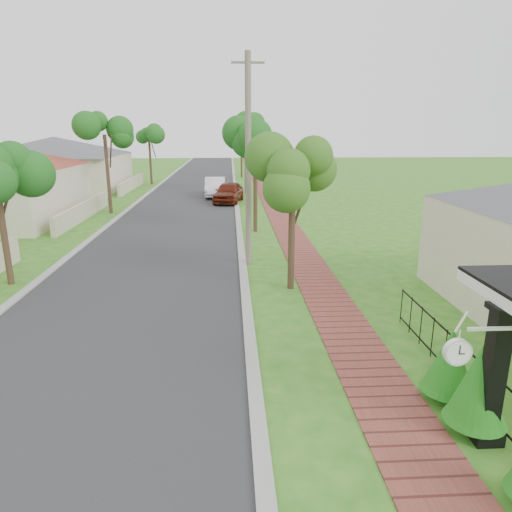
# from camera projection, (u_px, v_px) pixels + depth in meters

# --- Properties ---
(ground) EXTENTS (160.00, 160.00, 0.00)m
(ground) POSITION_uv_depth(u_px,v_px,m) (223.00, 414.00, 8.66)
(ground) COLOR #29701A
(ground) RESTS_ON ground
(road) EXTENTS (7.00, 120.00, 0.02)m
(road) POSITION_uv_depth(u_px,v_px,m) (178.00, 218.00, 27.73)
(road) COLOR #28282B
(road) RESTS_ON ground
(kerb_right) EXTENTS (0.30, 120.00, 0.10)m
(kerb_right) POSITION_uv_depth(u_px,v_px,m) (238.00, 217.00, 27.93)
(kerb_right) COLOR #9E9E99
(kerb_right) RESTS_ON ground
(kerb_left) EXTENTS (0.30, 120.00, 0.10)m
(kerb_left) POSITION_uv_depth(u_px,v_px,m) (117.00, 219.00, 27.53)
(kerb_left) COLOR #9E9E99
(kerb_left) RESTS_ON ground
(sidewalk) EXTENTS (1.50, 120.00, 0.03)m
(sidewalk) POSITION_uv_depth(u_px,v_px,m) (280.00, 217.00, 28.07)
(sidewalk) COLOR brown
(sidewalk) RESTS_ON ground
(porch_post) EXTENTS (0.48, 0.48, 2.52)m
(porch_post) POSITION_uv_depth(u_px,v_px,m) (492.00, 383.00, 7.65)
(porch_post) COLOR black
(porch_post) RESTS_ON ground
(picket_fence) EXTENTS (0.03, 8.02, 1.00)m
(picket_fence) POSITION_uv_depth(u_px,v_px,m) (477.00, 381.00, 8.78)
(picket_fence) COLOR black
(picket_fence) RESTS_ON ground
(street_trees) EXTENTS (10.70, 37.65, 5.89)m
(street_trees) POSITION_uv_depth(u_px,v_px,m) (187.00, 139.00, 33.10)
(street_trees) COLOR #382619
(street_trees) RESTS_ON ground
(hedge_row) EXTENTS (0.93, 4.62, 1.91)m
(hedge_row) POSITION_uv_depth(u_px,v_px,m) (500.00, 415.00, 7.28)
(hedge_row) COLOR #176E16
(hedge_row) RESTS_ON ground
(far_house_grey) EXTENTS (15.56, 15.56, 4.60)m
(far_house_grey) POSITION_uv_depth(u_px,v_px,m) (57.00, 163.00, 39.92)
(far_house_grey) COLOR beige
(far_house_grey) RESTS_ON ground
(parked_car_red) EXTENTS (2.54, 4.63, 1.49)m
(parked_car_red) POSITION_uv_depth(u_px,v_px,m) (229.00, 192.00, 33.40)
(parked_car_red) COLOR #571A0D
(parked_car_red) RESTS_ON ground
(parked_car_white) EXTENTS (1.71, 4.55, 1.49)m
(parked_car_white) POSITION_uv_depth(u_px,v_px,m) (215.00, 187.00, 36.32)
(parked_car_white) COLOR white
(parked_car_white) RESTS_ON ground
(near_tree) EXTENTS (1.84, 1.84, 4.73)m
(near_tree) POSITION_uv_depth(u_px,v_px,m) (293.00, 177.00, 14.50)
(near_tree) COLOR #382619
(near_tree) RESTS_ON ground
(utility_pole) EXTENTS (1.20, 0.24, 7.92)m
(utility_pole) POSITION_uv_depth(u_px,v_px,m) (248.00, 162.00, 17.25)
(utility_pole) COLOR #786D5E
(utility_pole) RESTS_ON ground
(station_clock) EXTENTS (1.07, 0.13, 0.62)m
(station_clock) POSITION_uv_depth(u_px,v_px,m) (460.00, 350.00, 6.99)
(station_clock) COLOR white
(station_clock) RESTS_ON ground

